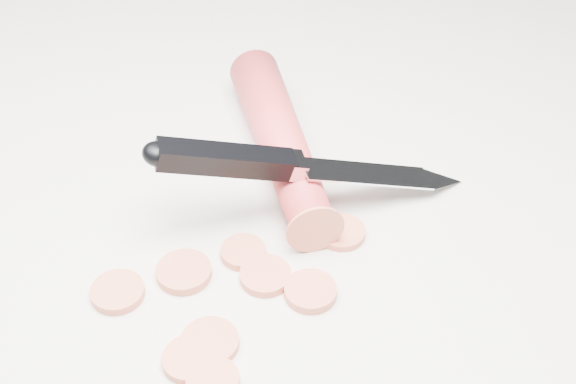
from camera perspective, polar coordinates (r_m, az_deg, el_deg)
name	(u,v)px	position (r m, az deg, el deg)	size (l,w,h in m)	color
ground	(205,241)	(0.56, -5.89, -3.51)	(2.40, 2.40, 0.00)	silver
carrot	(281,141)	(0.60, -0.50, 3.64)	(0.04, 0.04, 0.19)	red
carrot_slice_0	(213,381)	(0.48, -5.37, -13.23)	(0.03, 0.03, 0.01)	#DB6143
carrot_slice_1	(243,252)	(0.54, -3.20, -4.31)	(0.03, 0.03, 0.01)	#DB6143
carrot_slice_2	(311,291)	(0.52, 1.61, -7.07)	(0.03, 0.03, 0.01)	#DB6143
carrot_slice_3	(265,276)	(0.53, -1.62, -5.96)	(0.03, 0.03, 0.01)	#DB6143
carrot_slice_4	(341,232)	(0.56, 3.82, -2.88)	(0.03, 0.03, 0.01)	#DB6143
carrot_slice_5	(118,292)	(0.53, -12.02, -6.96)	(0.03, 0.03, 0.01)	#DB6143
carrot_slice_6	(210,342)	(0.50, -5.59, -10.57)	(0.04, 0.04, 0.01)	#DB6143
carrot_slice_7	(184,272)	(0.53, -7.41, -5.65)	(0.04, 0.04, 0.01)	#DB6143
carrot_slice_8	(189,359)	(0.49, -7.02, -11.73)	(0.03, 0.03, 0.01)	#DB6143
kitchen_knife	(314,164)	(0.55, 1.86, 2.04)	(0.23, 0.08, 0.08)	silver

